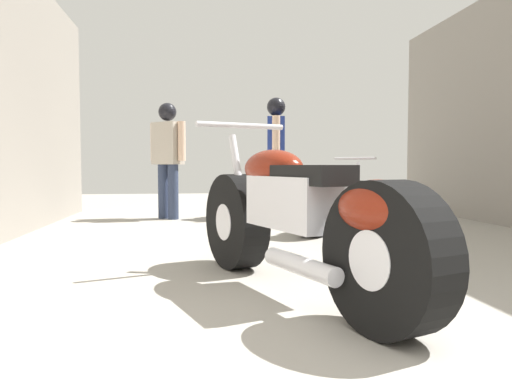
{
  "coord_description": "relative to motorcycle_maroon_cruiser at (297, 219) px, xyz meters",
  "views": [
    {
      "loc": [
        -1.01,
        -0.18,
        0.76
      ],
      "look_at": [
        -0.46,
        3.98,
        0.53
      ],
      "focal_mm": 33.3,
      "sensor_mm": 36.0,
      "label": 1
    }
  ],
  "objects": [
    {
      "name": "motorcycle_maroon_cruiser",
      "position": [
        0.0,
        0.0,
        0.0
      ],
      "size": [
        1.05,
        2.23,
        1.07
      ],
      "color": "black",
      "rests_on": "ground_plane"
    },
    {
      "name": "ground_plane",
      "position": [
        0.41,
        1.32,
        -0.46
      ],
      "size": [
        18.45,
        18.45,
        0.0
      ],
      "primitive_type": "plane",
      "color": "#9E998E"
    },
    {
      "name": "motorcycle_black_naked",
      "position": [
        1.07,
        2.73,
        -0.1
      ],
      "size": [
        1.38,
        1.59,
        0.88
      ],
      "color": "black",
      "rests_on": "ground_plane"
    },
    {
      "name": "mechanic_in_blue",
      "position": [
        0.61,
        4.23,
        0.6
      ],
      "size": [
        0.32,
        0.7,
        1.77
      ],
      "color": "#4C4C4C",
      "rests_on": "ground_plane"
    },
    {
      "name": "mechanic_with_helmet",
      "position": [
        -0.96,
        4.22,
        0.54
      ],
      "size": [
        0.56,
        0.51,
        1.66
      ],
      "color": "#2D3851",
      "rests_on": "ground_plane"
    }
  ]
}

